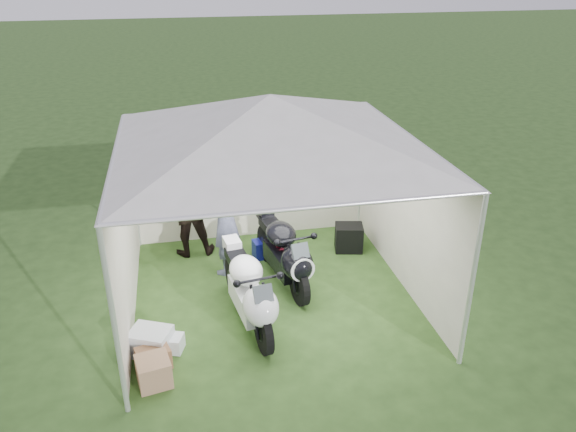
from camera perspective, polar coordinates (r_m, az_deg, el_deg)
name	(u,v)px	position (r m, az deg, el deg)	size (l,w,h in m)	color
ground	(273,294)	(8.48, -1.56, -7.90)	(80.00, 80.00, 0.00)	#264118
canopy_tent	(270,126)	(7.42, -1.84, 9.13)	(5.66, 5.66, 3.00)	silver
motorcycle_white	(250,291)	(7.55, -3.91, -7.58)	(0.62, 2.00, 0.98)	black
motorcycle_black	(285,252)	(8.45, -0.33, -3.67)	(0.65, 1.99, 0.98)	black
paddock_stand	(265,248)	(9.39, -2.31, -3.29)	(0.40, 0.25, 0.30)	#1D24BD
person_dark_jacket	(187,206)	(9.34, -10.25, 0.99)	(0.84, 0.65, 1.72)	black
person_blue_jacket	(226,221)	(8.69, -6.34, -0.54)	(0.64, 0.42, 1.75)	slate
equipment_box	(349,238)	(9.61, 6.19, -2.20)	(0.46, 0.37, 0.46)	black
crate_0	(151,341)	(7.48, -13.76, -12.27)	(0.50, 0.39, 0.33)	silver
crate_1	(154,371)	(7.02, -13.48, -15.10)	(0.38, 0.38, 0.34)	#926C4F
crate_2	(172,343)	(7.50, -11.74, -12.53)	(0.29, 0.24, 0.21)	silver
crate_3	(153,358)	(7.27, -13.51, -13.86)	(0.40, 0.28, 0.26)	brown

